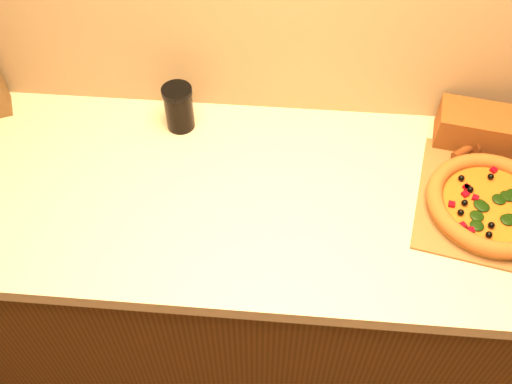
% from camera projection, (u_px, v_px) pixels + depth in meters
% --- Properties ---
extents(cabinet, '(2.80, 0.65, 0.86)m').
position_uv_depth(cabinet, '(282.00, 287.00, 1.82)').
color(cabinet, '#46290F').
rests_on(cabinet, ground).
extents(countertop, '(2.84, 0.68, 0.04)m').
position_uv_depth(countertop, '(289.00, 199.00, 1.47)').
color(countertop, beige).
rests_on(countertop, cabinet).
extents(pizza_peel, '(0.41, 0.54, 0.01)m').
position_uv_depth(pizza_peel, '(488.00, 199.00, 1.44)').
color(pizza_peel, brown).
rests_on(pizza_peel, countertop).
extents(pizza, '(0.32, 0.32, 0.05)m').
position_uv_depth(pizza, '(492.00, 204.00, 1.40)').
color(pizza, '#B7802D').
rests_on(pizza, pizza_peel).
extents(rolling_pin, '(0.32, 0.26, 0.05)m').
position_uv_depth(rolling_pin, '(504.00, 128.00, 1.57)').
color(rolling_pin, '#5A290F').
rests_on(rolling_pin, countertop).
extents(bread_bag, '(0.39, 0.18, 0.10)m').
position_uv_depth(bread_bag, '(508.00, 133.00, 1.53)').
color(bread_bag, brown).
rests_on(bread_bag, countertop).
extents(dark_jar, '(0.08, 0.08, 0.13)m').
position_uv_depth(dark_jar, '(179.00, 108.00, 1.57)').
color(dark_jar, black).
rests_on(dark_jar, countertop).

